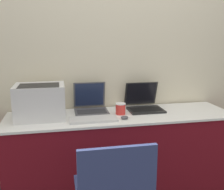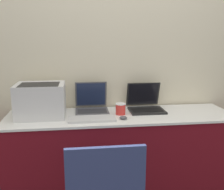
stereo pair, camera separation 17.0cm
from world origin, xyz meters
name	(u,v)px [view 1 (the left image)]	position (x,y,z in m)	size (l,w,h in m)	color
wall_back	(114,52)	(0.00, 0.61, 1.30)	(8.00, 0.05, 2.60)	beige
table	(121,152)	(0.00, 0.28, 0.37)	(2.07, 0.57, 0.75)	maroon
printer	(40,100)	(-0.71, 0.31, 0.91)	(0.42, 0.33, 0.30)	silver
laptop_left	(91,105)	(-0.26, 0.43, 0.81)	(0.31, 0.31, 0.27)	#4C4C51
laptop_right	(144,104)	(0.26, 0.41, 0.80)	(0.33, 0.33, 0.25)	black
external_keyboard	(93,119)	(-0.27, 0.15, 0.76)	(0.41, 0.17, 0.02)	silver
coffee_cup	(121,109)	(0.00, 0.29, 0.80)	(0.09, 0.09, 0.10)	red
mouse	(125,117)	(0.00, 0.14, 0.76)	(0.07, 0.05, 0.03)	#4C4C51
chair	(113,189)	(-0.23, -0.49, 0.49)	(0.46, 0.46, 0.84)	navy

